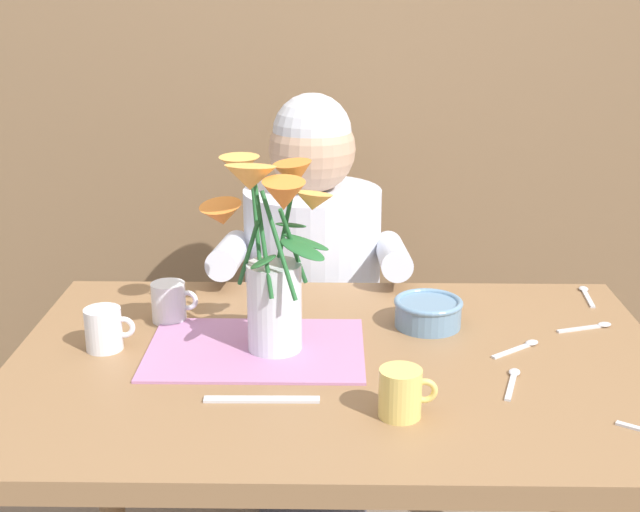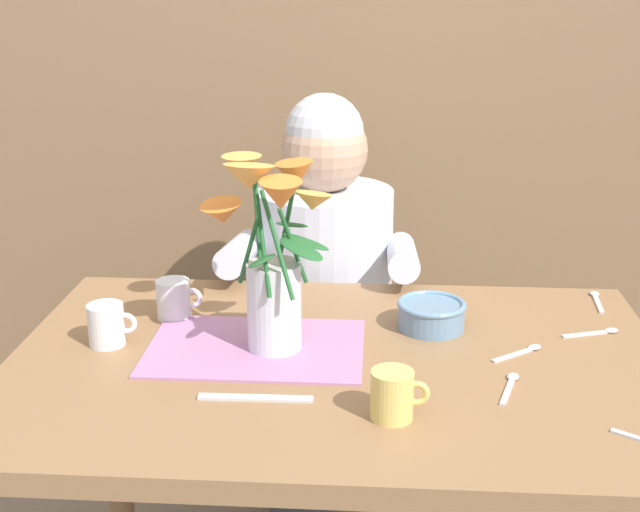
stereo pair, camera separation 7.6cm
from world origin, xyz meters
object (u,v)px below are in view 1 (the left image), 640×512
tea_cup (170,302)px  flower_vase (271,254)px  ceramic_mug (104,329)px  seated_person (313,318)px  dinner_knife (262,399)px  coffee_cup (401,393)px  ceramic_bowl (428,312)px

tea_cup → flower_vase: bearing=-33.1°
ceramic_mug → tea_cup: size_ratio=1.00×
seated_person → ceramic_mug: 0.72m
dinner_knife → ceramic_mug: ceramic_mug is taller
ceramic_mug → coffee_cup: 0.58m
ceramic_mug → coffee_cup: size_ratio=1.00×
ceramic_mug → tea_cup: (0.10, 0.14, 0.00)m
flower_vase → dinner_knife: size_ratio=1.91×
flower_vase → ceramic_bowl: size_ratio=2.67×
coffee_cup → ceramic_bowl: bearing=77.6°
ceramic_mug → seated_person: bearing=57.5°
ceramic_bowl → tea_cup: bearing=178.0°
flower_vase → tea_cup: size_ratio=3.91×
ceramic_bowl → dinner_knife: bearing=-133.7°
dinner_knife → coffee_cup: size_ratio=2.04×
flower_vase → coffee_cup: flower_vase is taller
ceramic_bowl → ceramic_mug: ceramic_mug is taller
ceramic_mug → flower_vase: bearing=-0.6°
dinner_knife → tea_cup: tea_cup is taller
ceramic_mug → tea_cup: bearing=55.1°
dinner_knife → ceramic_mug: size_ratio=2.04×
seated_person → flower_vase: bearing=-100.1°
flower_vase → ceramic_mug: 0.34m
dinner_knife → coffee_cup: bearing=-12.1°
ceramic_mug → tea_cup: same height
ceramic_mug → tea_cup: 0.17m
flower_vase → dinner_knife: 0.27m
dinner_knife → coffee_cup: (0.22, -0.05, 0.04)m
ceramic_bowl → dinner_knife: ceramic_bowl is taller
ceramic_bowl → tea_cup: tea_cup is taller
dinner_knife → flower_vase: bearing=87.9°
seated_person → dinner_knife: size_ratio=5.97×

